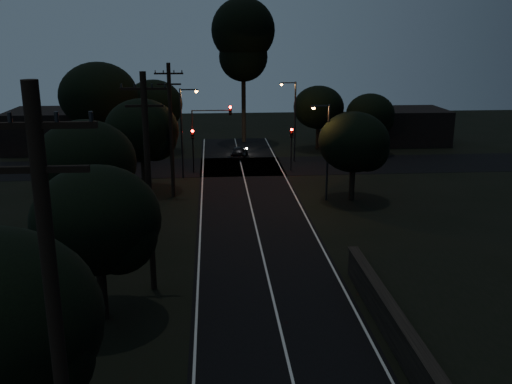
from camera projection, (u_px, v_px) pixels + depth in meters
road_surface at (249, 198)px, 45.33m from camera, size 60.00×70.00×0.03m
utility_pole_near at (60, 371)px, 11.41m from camera, size 2.20×0.30×12.00m
utility_pole_mid at (148, 181)px, 27.85m from camera, size 2.20×0.30×11.00m
utility_pole_far at (171, 129)px, 44.23m from camera, size 2.20×0.30×10.50m
tree_left_b at (101, 223)px, 25.02m from camera, size 5.68×5.68×7.22m
tree_left_c at (89, 165)px, 34.32m from camera, size 6.13×6.13×7.74m
tree_left_d at (144, 132)px, 46.00m from camera, size 6.00×6.00×7.62m
tree_far_nw at (156, 106)px, 61.27m from camera, size 6.18×6.18×7.82m
tree_far_w at (101, 97)px, 56.66m from camera, size 7.77×7.77×9.91m
tree_far_ne at (321, 109)px, 62.79m from camera, size 5.57×5.57×7.05m
tree_far_e at (372, 115)px, 60.40m from camera, size 5.10×5.10×6.47m
tree_right_a at (357, 144)px, 43.56m from camera, size 5.45×5.45×6.92m
tall_pine at (243, 39)px, 65.07m from camera, size 7.27×7.27×16.51m
building_left at (57, 130)px, 63.24m from camera, size 10.00×8.00×4.40m
building_right at (405, 126)px, 67.30m from camera, size 9.00×7.00×4.00m
signal_left at (193, 143)px, 52.72m from camera, size 0.28×0.35×4.10m
signal_right at (291, 141)px, 53.42m from camera, size 0.28×0.35×4.10m
signal_mast at (211, 126)px, 52.44m from camera, size 3.70×0.35×6.25m
streetlight_a at (184, 127)px, 50.27m from camera, size 1.66×0.26×8.00m
streetlight_b at (293, 116)px, 56.83m from camera, size 1.66×0.26×8.00m
streetlight_c at (326, 146)px, 43.52m from camera, size 1.46×0.26×7.50m
car at (239, 152)px, 59.43m from camera, size 2.10×3.95×1.28m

